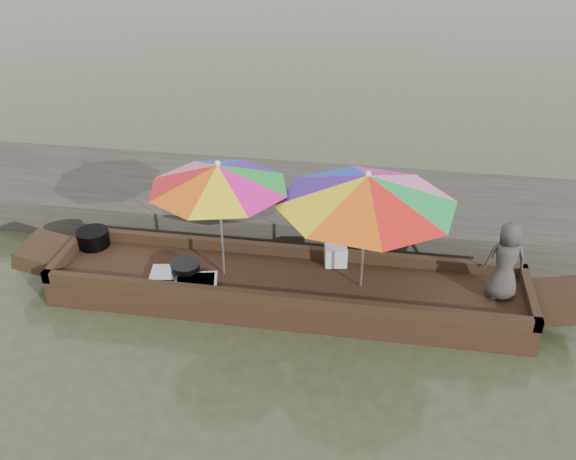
% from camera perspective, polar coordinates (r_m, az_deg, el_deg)
% --- Properties ---
extents(water, '(80.00, 80.00, 0.00)m').
position_cam_1_polar(water, '(8.28, -0.11, -6.36)').
color(water, '#343B21').
rests_on(water, ground).
extents(dock, '(22.00, 2.20, 0.50)m').
position_cam_1_polar(dock, '(10.00, 1.98, 2.18)').
color(dock, '#2D2B26').
rests_on(dock, ground).
extents(boat_hull, '(5.96, 1.20, 0.35)m').
position_cam_1_polar(boat_hull, '(8.18, -0.12, -5.37)').
color(boat_hull, black).
rests_on(boat_hull, water).
extents(cooking_pot, '(0.43, 0.43, 0.23)m').
position_cam_1_polar(cooking_pot, '(9.10, -16.93, -0.70)').
color(cooking_pot, black).
rests_on(cooking_pot, boat_hull).
extents(tray_crayfish, '(0.59, 0.47, 0.09)m').
position_cam_1_polar(tray_crayfish, '(8.01, -8.17, -4.65)').
color(tray_crayfish, silver).
rests_on(tray_crayfish, boat_hull).
extents(tray_scallop, '(0.57, 0.44, 0.06)m').
position_cam_1_polar(tray_scallop, '(8.25, -10.31, -3.84)').
color(tray_scallop, silver).
rests_on(tray_scallop, boat_hull).
extents(charcoal_grill, '(0.36, 0.36, 0.17)m').
position_cam_1_polar(charcoal_grill, '(8.20, -9.09, -3.48)').
color(charcoal_grill, black).
rests_on(charcoal_grill, boat_hull).
extents(supply_bag, '(0.32, 0.27, 0.26)m').
position_cam_1_polar(supply_bag, '(8.31, 4.27, -2.28)').
color(supply_bag, silver).
rests_on(supply_bag, boat_hull).
extents(vendor, '(0.52, 0.37, 1.00)m').
position_cam_1_polar(vendor, '(7.91, 18.77, -2.62)').
color(vendor, '#383430').
rests_on(vendor, boat_hull).
extents(umbrella_bow, '(1.93, 1.93, 1.55)m').
position_cam_1_polar(umbrella_bow, '(7.83, -5.99, 0.92)').
color(umbrella_bow, green).
rests_on(umbrella_bow, boat_hull).
extents(umbrella_stern, '(2.53, 2.53, 1.55)m').
position_cam_1_polar(umbrella_stern, '(7.59, 6.79, -0.12)').
color(umbrella_stern, pink).
rests_on(umbrella_stern, boat_hull).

